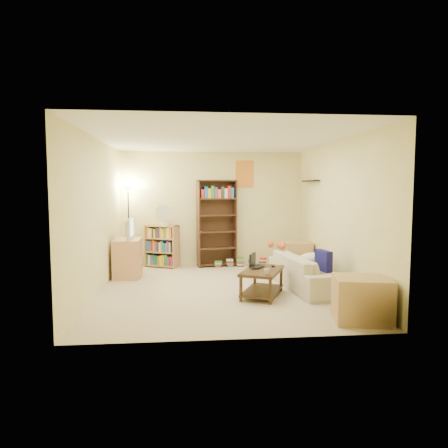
# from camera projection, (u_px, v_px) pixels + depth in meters

# --- Properties ---
(room) EXTENTS (4.50, 4.54, 2.52)m
(room) POSITION_uv_depth(u_px,v_px,m) (221.00, 193.00, 6.58)
(room) COLOR beige
(room) RESTS_ON ground
(sofa) EXTENTS (2.09, 1.16, 0.56)m
(sofa) POSITION_uv_depth(u_px,v_px,m) (307.00, 271.00, 6.82)
(sofa) COLOR beige
(sofa) RESTS_ON ground
(navy_pillow) EXTENTS (0.18, 0.39, 0.33)m
(navy_pillow) POSITION_uv_depth(u_px,v_px,m) (323.00, 261.00, 6.40)
(navy_pillow) COLOR navy
(navy_pillow) RESTS_ON sofa
(cream_blanket) EXTENTS (0.52, 0.37, 0.22)m
(cream_blanket) POSITION_uv_depth(u_px,v_px,m) (314.00, 259.00, 6.87)
(cream_blanket) COLOR silver
(cream_blanket) RESTS_ON sofa
(tabby_cat) EXTENTS (0.45, 0.19, 0.15)m
(tabby_cat) POSITION_uv_depth(u_px,v_px,m) (279.00, 245.00, 7.46)
(tabby_cat) COLOR #CE572B
(tabby_cat) RESTS_ON sofa
(coffee_table) EXTENTS (0.87, 1.08, 0.42)m
(coffee_table) POSITION_uv_depth(u_px,v_px,m) (262.00, 279.00, 6.28)
(coffee_table) COLOR #3B2B16
(coffee_table) RESTS_ON ground
(laptop) EXTENTS (0.57, 0.56, 0.03)m
(laptop) POSITION_uv_depth(u_px,v_px,m) (261.00, 267.00, 6.40)
(laptop) COLOR black
(laptop) RESTS_ON coffee_table
(laptop_screen) EXTENTS (0.14, 0.29, 0.21)m
(laptop_screen) POSITION_uv_depth(u_px,v_px,m) (253.00, 260.00, 6.44)
(laptop_screen) COLOR white
(laptop_screen) RESTS_ON laptop
(mug) EXTENTS (0.18, 0.18, 0.08)m
(mug) POSITION_uv_depth(u_px,v_px,m) (267.00, 271.00, 5.92)
(mug) COLOR silver
(mug) RESTS_ON coffee_table
(tv_remote) EXTENTS (0.07, 0.17, 0.02)m
(tv_remote) POSITION_uv_depth(u_px,v_px,m) (273.00, 266.00, 6.53)
(tv_remote) COLOR black
(tv_remote) RESTS_ON coffee_table
(tv_stand) EXTENTS (0.50, 0.69, 0.73)m
(tv_stand) POSITION_uv_depth(u_px,v_px,m) (128.00, 258.00, 7.63)
(tv_stand) COLOR tan
(tv_stand) RESTS_ON ground
(television) EXTENTS (0.73, 0.11, 0.42)m
(television) POSITION_uv_depth(u_px,v_px,m) (127.00, 228.00, 7.58)
(television) COLOR black
(television) RESTS_ON tv_stand
(tall_bookshelf) EXTENTS (0.88, 0.42, 1.88)m
(tall_bookshelf) POSITION_uv_depth(u_px,v_px,m) (217.00, 221.00, 8.67)
(tall_bookshelf) COLOR #432419
(tall_bookshelf) RESTS_ON ground
(short_bookshelf) EXTENTS (0.76, 0.56, 0.91)m
(short_bookshelf) POSITION_uv_depth(u_px,v_px,m) (162.00, 246.00, 8.61)
(short_bookshelf) COLOR tan
(short_bookshelf) RESTS_ON ground
(desk_fan) EXTENTS (0.33, 0.18, 0.44)m
(desk_fan) POSITION_uv_depth(u_px,v_px,m) (164.00, 214.00, 8.51)
(desk_fan) COLOR silver
(desk_fan) RESTS_ON short_bookshelf
(floor_lamp) EXTENTS (0.30, 0.30, 1.75)m
(floor_lamp) POSITION_uv_depth(u_px,v_px,m) (128.00, 203.00, 8.46)
(floor_lamp) COLOR black
(floor_lamp) RESTS_ON ground
(side_table) EXTENTS (0.61, 0.61, 0.61)m
(side_table) POSITION_uv_depth(u_px,v_px,m) (298.00, 256.00, 8.21)
(side_table) COLOR tan
(side_table) RESTS_ON ground
(end_cabinet) EXTENTS (0.78, 0.70, 0.57)m
(end_cabinet) POSITION_uv_depth(u_px,v_px,m) (362.00, 299.00, 5.07)
(end_cabinet) COLOR tan
(end_cabinet) RESTS_ON ground
(book_stacks) EXTENTS (1.14, 0.18, 0.19)m
(book_stacks) POSITION_uv_depth(u_px,v_px,m) (242.00, 263.00, 8.70)
(book_stacks) COLOR red
(book_stacks) RESTS_ON ground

